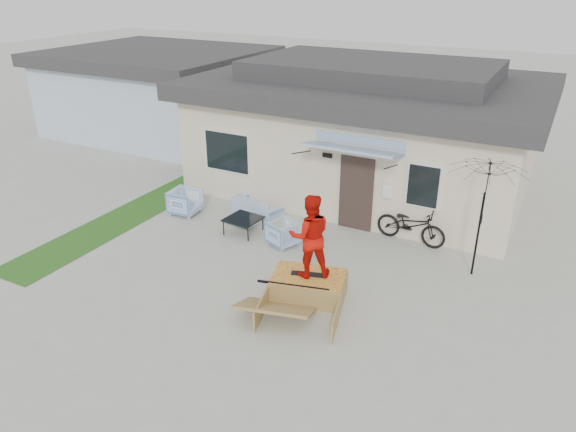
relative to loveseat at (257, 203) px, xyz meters
The scene contains 13 objects.
ground 4.54m from the loveseat, 64.39° to the right, with size 90.00×90.00×0.00m, color #A5A79A.
grass_strip 3.87m from the loveseat, 147.34° to the right, with size 1.40×8.00×0.01m, color #22531A.
house 4.67m from the loveseat, 63.44° to the left, with size 10.80×8.49×4.10m.
neighbor_house 10.50m from the loveseat, 145.28° to the left, with size 8.60×7.60×3.50m.
loveseat is the anchor object (origin of this frame).
armchair_left 2.12m from the loveseat, 150.77° to the right, with size 0.81×0.76×0.83m, color #4476BC.
armchair_right 2.18m from the loveseat, 40.79° to the right, with size 0.72×0.67×0.74m, color #4476BC.
coffee_table 1.37m from the loveseat, 75.10° to the right, with size 0.88×0.88×0.43m, color black.
bicycle 4.59m from the loveseat, ahead, with size 0.66×1.90×1.22m, color black.
patio_umbrella 6.55m from the loveseat, ahead, with size 2.15×2.07×2.20m.
skate_ramp 4.73m from the loveseat, 45.12° to the right, with size 1.56×2.09×0.52m, color olive, non-canonical shape.
skateboard 4.69m from the loveseat, 44.80° to the right, with size 0.80×0.20×0.05m, color black.
skater 4.84m from the loveseat, 44.80° to the right, with size 0.92×0.71×1.88m, color red.
Camera 1 is at (5.72, -8.42, 6.62)m, focal length 33.49 mm.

